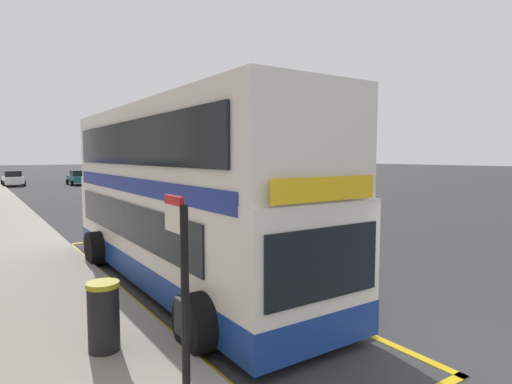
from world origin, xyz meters
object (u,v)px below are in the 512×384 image
at_px(double_decker_bus, 180,201).
at_px(litter_bin, 104,316).
at_px(bus_stop_sign, 182,296).
at_px(parked_car_silver_behind, 140,192).
at_px(parked_car_white_distant, 13,179).
at_px(parked_car_teal_ahead, 79,178).

height_order(double_decker_bus, litter_bin, double_decker_bus).
height_order(bus_stop_sign, parked_car_silver_behind, bus_stop_sign).
bearing_deg(parked_car_white_distant, litter_bin, 85.30).
bearing_deg(litter_bin, parked_car_silver_behind, 69.85).
relative_size(bus_stop_sign, parked_car_teal_ahead, 0.63).
relative_size(bus_stop_sign, litter_bin, 2.39).
bearing_deg(bus_stop_sign, parked_car_white_distant, 87.84).
relative_size(bus_stop_sign, parked_car_silver_behind, 0.63).
height_order(parked_car_silver_behind, litter_bin, parked_car_silver_behind).
bearing_deg(parked_car_silver_behind, parked_car_white_distant, 101.95).
bearing_deg(litter_bin, parked_car_teal_ahead, 79.20).
height_order(double_decker_bus, bus_stop_sign, double_decker_bus).
xyz_separation_m(bus_stop_sign, parked_car_teal_ahead, (7.91, 45.16, -0.90)).
bearing_deg(double_decker_bus, parked_car_silver_behind, 74.32).
bearing_deg(parked_car_silver_behind, bus_stop_sign, -109.26).
height_order(parked_car_silver_behind, parked_car_white_distant, same).
height_order(double_decker_bus, parked_car_white_distant, double_decker_bus).
xyz_separation_m(parked_car_teal_ahead, litter_bin, (-8.13, -42.63, -0.11)).
bearing_deg(litter_bin, bus_stop_sign, -85.13).
bearing_deg(parked_car_teal_ahead, parked_car_silver_behind, 88.71).
bearing_deg(double_decker_bus, litter_bin, -130.73).
relative_size(double_decker_bus, parked_car_teal_ahead, 2.51).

